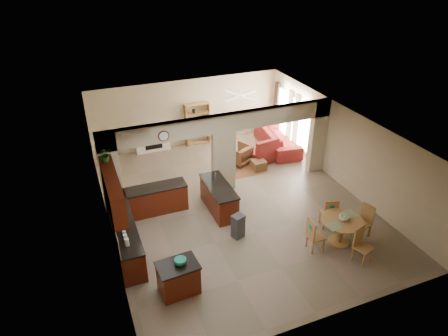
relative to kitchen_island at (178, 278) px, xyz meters
name	(u,v)px	position (x,y,z in m)	size (l,w,h in m)	color
floor	(235,204)	(2.76, 2.97, -0.43)	(10.00, 10.00, 0.00)	#7B6855
ceiling	(236,126)	(2.76, 2.97, 2.37)	(10.00, 10.00, 0.00)	white
wall_back	(188,113)	(2.76, 7.97, 0.97)	(8.00, 8.00, 0.00)	#C0B18C
wall_front	(328,274)	(2.76, -2.03, 0.97)	(8.00, 8.00, 0.00)	#C0B18C
wall_left	(105,193)	(-1.24, 2.97, 0.97)	(10.00, 10.00, 0.00)	#C0B18C
wall_right	(341,146)	(6.76, 2.97, 0.97)	(10.00, 10.00, 0.00)	#C0B18C
partition_left_pier	(110,174)	(-0.94, 3.97, 0.97)	(0.60, 0.25, 2.80)	#C0B18C
partition_center_pier	(223,161)	(2.76, 3.97, 0.67)	(0.80, 0.25, 2.20)	#C0B18C
partition_right_pier	(318,136)	(6.46, 3.97, 0.97)	(0.60, 0.25, 2.80)	#C0B18C
partition_header	(223,123)	(2.76, 3.97, 2.07)	(8.00, 0.25, 0.60)	#C0B18C
kitchen_counter	(136,219)	(-0.50, 2.72, 0.04)	(2.52, 3.29, 1.48)	#461808
upper_cabinets	(113,190)	(-1.06, 2.17, 1.49)	(0.35, 2.40, 0.90)	#461808
peninsula	(219,198)	(2.16, 2.86, 0.03)	(0.70, 1.85, 0.91)	#461808
wall_clock	(164,136)	(0.76, 3.82, 2.02)	(0.34, 0.34, 0.03)	#50281A
rug	(242,168)	(3.96, 5.07, -0.42)	(1.60, 1.30, 0.01)	brown
fireplace	(152,137)	(1.16, 7.80, 0.19)	(1.60, 0.35, 1.20)	white
shelving_unit	(198,124)	(3.11, 7.79, 0.47)	(1.00, 0.32, 1.80)	olive
window_a	(305,127)	(6.73, 5.27, 0.77)	(0.02, 0.90, 1.90)	white
window_b	(283,112)	(6.73, 6.97, 0.77)	(0.02, 0.90, 1.90)	white
glazed_door	(293,123)	(6.73, 6.12, 0.62)	(0.02, 0.70, 2.10)	white
drape_a_left	(312,133)	(6.69, 4.67, 0.77)	(0.10, 0.28, 2.30)	#40191A
drape_a_right	(296,122)	(6.69, 5.87, 0.77)	(0.10, 0.28, 2.30)	#40191A
drape_b_left	(290,117)	(6.69, 6.37, 0.77)	(0.10, 0.28, 2.30)	#40191A
drape_b_right	(276,108)	(6.69, 7.57, 0.77)	(0.10, 0.28, 2.30)	#40191A
ceiling_fan	(241,96)	(4.26, 5.97, 2.13)	(1.00, 1.00, 0.10)	white
kitchen_island	(178,278)	(0.00, 0.00, 0.00)	(1.02, 0.77, 0.85)	#461808
teal_bowl	(180,261)	(0.08, 0.02, 0.49)	(0.29, 0.29, 0.14)	#148D72
trash_can	(238,227)	(2.19, 1.40, -0.08)	(0.32, 0.27, 0.69)	#313134
dining_table	(341,228)	(4.77, 0.07, 0.10)	(1.18, 1.18, 0.80)	olive
fruit_bowl	(344,218)	(4.79, 0.05, 0.45)	(0.28, 0.28, 0.15)	#6FA423
sofa	(277,139)	(6.06, 6.17, -0.01)	(1.10, 2.83, 0.83)	maroon
chaise	(263,156)	(5.00, 5.37, -0.23)	(1.00, 0.82, 0.40)	maroon
armchair	(239,154)	(4.05, 5.54, -0.06)	(0.78, 0.81, 0.73)	maroon
ottoman	(258,165)	(4.52, 4.80, -0.24)	(0.50, 0.50, 0.37)	maroon
plant	(105,154)	(-1.06, 2.98, 2.15)	(0.37, 0.32, 0.41)	#195516
chair_north	(329,212)	(4.87, 0.78, 0.13)	(0.52, 0.52, 1.02)	olive
chair_east	(365,220)	(5.61, 0.10, 0.13)	(0.52, 0.52, 1.02)	olive
chair_south	(361,243)	(4.85, -0.70, 0.13)	(0.53, 0.53, 1.02)	olive
chair_west	(314,234)	(3.88, 0.09, 0.13)	(0.45, 0.44, 1.02)	olive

